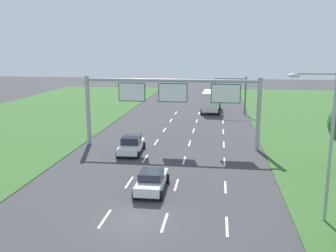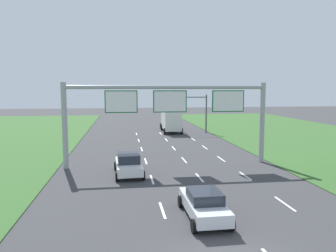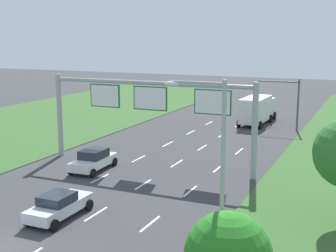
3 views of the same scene
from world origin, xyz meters
The scene contains 9 objects.
lane_dashes_inner_left centered at (-1.75, 9.00, 0.00)m, with size 0.14×56.40×0.01m.
lane_dashes_inner_right centered at (1.75, 9.00, 0.00)m, with size 0.14×56.40×0.01m.
lane_dashes_slip centered at (5.25, 9.00, 0.00)m, with size 0.14×56.40×0.01m.
car_near_red centered at (0.18, 4.66, 0.74)m, with size 1.99×4.42×1.46m.
car_lead_silver centered at (-3.38, 13.67, 0.81)m, with size 2.27×4.56×1.60m.
box_truck centered at (3.51, 38.04, 1.74)m, with size 2.88×8.28×3.21m.
sign_gantry centered at (0.19, 16.35, 4.92)m, with size 17.24×0.44×7.00m.
traffic_light_mast centered at (6.51, 35.66, 3.87)m, with size 4.76×0.49×5.60m.
street_lamp centered at (10.37, 1.37, 5.08)m, with size 2.61×0.32×8.50m.
Camera 3 is at (16.00, -15.66, 10.12)m, focal length 50.00 mm.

